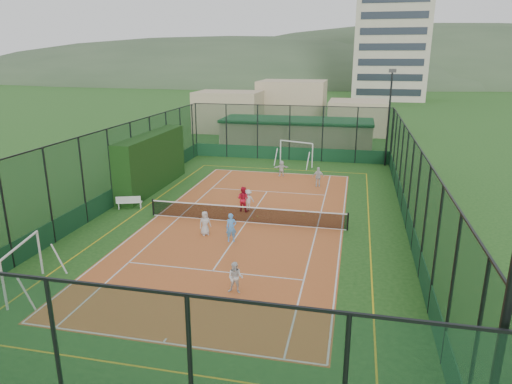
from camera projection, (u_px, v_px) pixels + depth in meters
ground at (246, 222)px, 26.50m from camera, size 300.00×300.00×0.00m
court_slab at (246, 222)px, 26.50m from camera, size 11.17×23.97×0.01m
tennis_net at (246, 214)px, 26.35m from camera, size 11.67×0.12×1.06m
perimeter_fence at (246, 181)px, 25.78m from camera, size 18.12×34.12×5.00m
floodlight_se at (498, 363)px, 8.02m from camera, size 0.60×0.26×8.25m
floodlight_ne at (389, 119)px, 39.08m from camera, size 0.60×0.26×8.25m
clubhouse at (296, 134)px, 46.63m from camera, size 15.20×7.20×3.15m
apartment_tower at (392, 28)px, 96.44m from camera, size 15.00×12.00×30.00m
distant_hills at (342, 82)px, 166.83m from camera, size 200.00×60.00×24.00m
hedge_left at (152, 162)px, 32.79m from camera, size 1.36×9.08×3.97m
white_bench at (130, 202)px, 28.83m from camera, size 1.58×0.91×0.86m
futsal_goal_near at (23, 268)px, 18.55m from camera, size 3.24×1.56×2.01m
futsal_goal_far at (296, 154)px, 39.96m from camera, size 3.37×1.99×2.09m
child_near_left at (205, 223)px, 24.48m from camera, size 0.76×0.73×1.32m
child_near_mid at (231, 228)px, 23.58m from camera, size 0.64×0.53×1.51m
child_near_right at (235, 278)px, 18.44m from camera, size 0.66×0.52×1.34m
child_far_left at (248, 200)px, 28.46m from camera, size 0.97×0.91×1.32m
child_far_right at (318, 177)px, 33.55m from camera, size 0.89×0.42×1.47m
child_far_back at (281, 168)px, 36.51m from camera, size 1.24×0.73×1.28m
coach at (243, 199)px, 28.20m from camera, size 0.89×0.76×1.58m
tennis_balls at (247, 214)px, 27.78m from camera, size 6.29×1.43×0.07m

